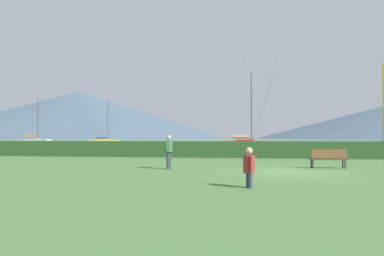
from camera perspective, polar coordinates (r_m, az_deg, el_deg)
ground_plane at (r=16.66m, az=14.91°, el=-6.78°), size 1000.00×1000.00×0.00m
harbor_water at (r=153.52m, az=9.84°, el=-2.00°), size 320.00×246.00×0.00m
hedge_line at (r=27.57m, az=12.63°, el=-3.37°), size 80.00×1.20×1.24m
sailboat_slip_0 at (r=51.85m, az=8.91°, el=-2.45°), size 7.56×2.76×10.72m
sailboat_slip_3 at (r=89.21m, az=-23.52°, el=-1.90°), size 7.92×2.40×10.78m
sailboat_slip_5 at (r=79.62m, az=-13.54°, el=-2.11°), size 6.93×2.45×9.31m
park_bench_under_tree at (r=19.25m, az=20.79°, el=-4.42°), size 1.77×0.65×0.95m
person_seated_viewer at (r=11.28m, az=9.03°, el=-5.89°), size 0.36×0.55×1.25m
person_standing_walker at (r=17.60m, az=-3.71°, el=-3.36°), size 0.36×0.56×1.65m
distant_hill_east_ridge at (r=454.59m, az=-17.39°, el=1.95°), size 350.00×350.00×55.82m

